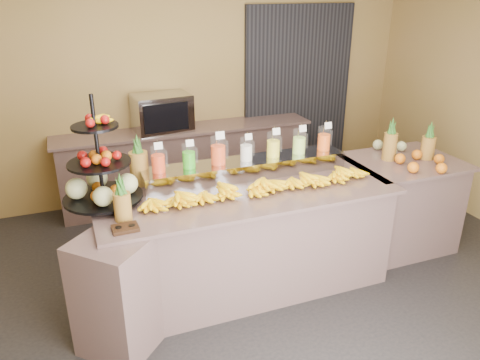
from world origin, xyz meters
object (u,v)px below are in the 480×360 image
oven_warmer (162,113)px  banana_heap (262,183)px  fruit_stand (106,176)px  right_fruit_pile (414,155)px  condiment_caddy (125,228)px  pitcher_tray (246,168)px

oven_warmer → banana_heap: bearing=-84.6°
fruit_stand → right_fruit_pile: fruit_stand is taller
banana_heap → condiment_caddy: 1.19m
banana_heap → oven_warmer: oven_warmer is taller
banana_heap → right_fruit_pile: 1.63m
fruit_stand → right_fruit_pile: bearing=12.9°
pitcher_tray → banana_heap: (-0.00, -0.36, -0.01)m
fruit_stand → oven_warmer: size_ratio=1.34×
pitcher_tray → banana_heap: 0.36m
pitcher_tray → oven_warmer: oven_warmer is taller
fruit_stand → condiment_caddy: 0.55m
pitcher_tray → condiment_caddy: (-1.16, -0.63, -0.06)m
right_fruit_pile → banana_heap: bearing=-177.1°
fruit_stand → condiment_caddy: size_ratio=4.77×
pitcher_tray → condiment_caddy: bearing=-151.6°
banana_heap → pitcher_tray: bearing=89.2°
banana_heap → fruit_stand: (-1.21, 0.24, 0.15)m
right_fruit_pile → oven_warmer: oven_warmer is taller
fruit_stand → right_fruit_pile: 2.84m
pitcher_tray → oven_warmer: bearing=103.1°
banana_heap → right_fruit_pile: (1.62, 0.08, 0.02)m
condiment_caddy → fruit_stand: bearing=95.7°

